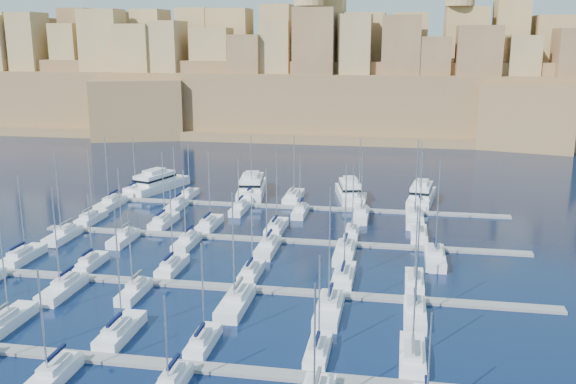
% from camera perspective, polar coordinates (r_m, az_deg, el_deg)
% --- Properties ---
extents(ground, '(600.00, 600.00, 0.00)m').
position_cam_1_polar(ground, '(100.76, -2.23, -6.12)').
color(ground, black).
rests_on(ground, ground).
extents(pontoon_near, '(84.00, 2.00, 0.40)m').
position_cam_1_polar(pontoon_near, '(70.71, -8.32, -15.13)').
color(pontoon_near, slate).
rests_on(pontoon_near, ground).
extents(pontoon_mid_near, '(84.00, 2.00, 0.40)m').
position_cam_1_polar(pontoon_mid_near, '(89.79, -3.88, -8.55)').
color(pontoon_mid_near, slate).
rests_on(pontoon_mid_near, ground).
extents(pontoon_mid_far, '(84.00, 2.00, 0.40)m').
position_cam_1_polar(pontoon_mid_far, '(109.96, -1.12, -4.29)').
color(pontoon_mid_far, slate).
rests_on(pontoon_mid_far, ground).
extents(pontoon_far, '(84.00, 2.00, 0.40)m').
position_cam_1_polar(pontoon_far, '(130.72, 0.75, -1.36)').
color(pontoon_far, slate).
rests_on(pontoon_far, ground).
extents(sailboat_1, '(2.84, 9.47, 14.43)m').
position_cam_1_polar(sailboat_1, '(85.70, -23.76, -10.46)').
color(sailboat_1, white).
rests_on(sailboat_1, ground).
extents(sailboat_2, '(2.78, 9.27, 15.87)m').
position_cam_1_polar(sailboat_2, '(78.74, -14.69, -11.86)').
color(sailboat_2, white).
rests_on(sailboat_2, ground).
extents(sailboat_3, '(2.32, 7.74, 12.47)m').
position_cam_1_polar(sailboat_3, '(74.62, -7.55, -13.03)').
color(sailboat_3, white).
rests_on(sailboat_3, ground).
extents(sailboat_4, '(2.39, 7.97, 11.80)m').
position_cam_1_polar(sailboat_4, '(72.15, 2.70, -13.91)').
color(sailboat_4, white).
rests_on(sailboat_4, ground).
extents(sailboat_5, '(2.73, 9.09, 12.80)m').
position_cam_1_polar(sailboat_5, '(72.22, 10.99, -14.12)').
color(sailboat_5, white).
rests_on(sailboat_5, ground).
extents(sailboat_8, '(2.67, 8.91, 12.71)m').
position_cam_1_polar(sailboat_8, '(71.33, -20.31, -15.15)').
color(sailboat_8, white).
rests_on(sailboat_8, ground).
extents(sailboat_12, '(2.81, 9.36, 13.72)m').
position_cam_1_polar(sailboat_12, '(108.77, -22.47, -5.27)').
color(sailboat_12, white).
rests_on(sailboat_12, ground).
extents(sailboat_13, '(2.29, 7.63, 11.70)m').
position_cam_1_polar(sailboat_13, '(102.33, -17.10, -6.00)').
color(sailboat_13, white).
rests_on(sailboat_13, ground).
extents(sailboat_14, '(2.57, 8.55, 13.54)m').
position_cam_1_polar(sailboat_14, '(97.71, -10.27, -6.53)').
color(sailboat_14, white).
rests_on(sailboat_14, ground).
extents(sailboat_15, '(2.48, 8.27, 12.30)m').
position_cam_1_polar(sailboat_15, '(94.18, -3.26, -7.11)').
color(sailboat_15, white).
rests_on(sailboat_15, ground).
extents(sailboat_16, '(2.86, 9.53, 14.88)m').
position_cam_1_polar(sailboat_16, '(92.74, 4.98, -7.46)').
color(sailboat_16, white).
rests_on(sailboat_16, ground).
extents(sailboat_17, '(2.57, 8.57, 12.05)m').
position_cam_1_polar(sailboat_17, '(92.06, 11.17, -7.86)').
color(sailboat_17, white).
rests_on(sailboat_17, ground).
extents(sailboat_19, '(2.88, 9.59, 15.22)m').
position_cam_1_polar(sailboat_19, '(93.29, -19.38, -8.09)').
color(sailboat_19, white).
rests_on(sailboat_19, ground).
extents(sailboat_20, '(2.34, 7.81, 12.17)m').
position_cam_1_polar(sailboat_20, '(89.73, -13.50, -8.57)').
color(sailboat_20, white).
rests_on(sailboat_20, ground).
extents(sailboat_21, '(3.09, 10.30, 15.80)m').
position_cam_1_polar(sailboat_21, '(84.12, -4.67, -9.72)').
color(sailboat_21, white).
rests_on(sailboat_21, ground).
extents(sailboat_22, '(3.08, 10.27, 16.97)m').
position_cam_1_polar(sailboat_22, '(82.07, 3.68, -10.32)').
color(sailboat_22, white).
rests_on(sailboat_22, ground).
extents(sailboat_23, '(2.73, 9.11, 14.71)m').
position_cam_1_polar(sailboat_23, '(82.25, 11.20, -10.53)').
color(sailboat_23, white).
rests_on(sailboat_23, ground).
extents(sailboat_24, '(2.65, 8.83, 13.96)m').
position_cam_1_polar(sailboat_24, '(126.50, -17.10, -2.24)').
color(sailboat_24, white).
rests_on(sailboat_24, ground).
extents(sailboat_25, '(2.86, 9.54, 13.96)m').
position_cam_1_polar(sailboat_25, '(121.04, -10.99, -2.58)').
color(sailboat_25, white).
rests_on(sailboat_25, ground).
extents(sailboat_26, '(2.78, 9.28, 14.34)m').
position_cam_1_polar(sailboat_26, '(118.10, -7.01, -2.84)').
color(sailboat_26, white).
rests_on(sailboat_26, ground).
extents(sailboat_27, '(2.82, 9.40, 14.74)m').
position_cam_1_polar(sailboat_27, '(115.20, -1.05, -3.16)').
color(sailboat_27, white).
rests_on(sailboat_27, ground).
extents(sailboat_28, '(2.36, 7.87, 12.66)m').
position_cam_1_polar(sailboat_28, '(112.75, 5.71, -3.62)').
color(sailboat_28, white).
rests_on(sailboat_28, ground).
extents(sailboat_29, '(2.78, 9.28, 15.34)m').
position_cam_1_polar(sailboat_29, '(113.19, 11.55, -3.75)').
color(sailboat_29, white).
rests_on(sailboat_29, ground).
extents(sailboat_30, '(2.80, 9.33, 15.47)m').
position_cam_1_polar(sailboat_30, '(117.23, -19.36, -3.65)').
color(sailboat_30, white).
rests_on(sailboat_30, ground).
extents(sailboat_31, '(2.54, 8.48, 13.25)m').
position_cam_1_polar(sailboat_31, '(112.73, -14.41, -3.99)').
color(sailboat_31, white).
rests_on(sailboat_31, ground).
extents(sailboat_32, '(2.63, 8.76, 13.44)m').
position_cam_1_polar(sailboat_32, '(108.51, -8.98, -4.41)').
color(sailboat_32, white).
rests_on(sailboat_32, ground).
extents(sailboat_33, '(2.84, 9.45, 14.21)m').
position_cam_1_polar(sailboat_33, '(104.61, -1.82, -4.93)').
color(sailboat_33, white).
rests_on(sailboat_33, ground).
extents(sailboat_34, '(3.04, 10.12, 15.38)m').
position_cam_1_polar(sailboat_34, '(102.55, 5.08, -5.36)').
color(sailboat_34, white).
rests_on(sailboat_34, ground).
extents(sailboat_35, '(3.04, 10.15, 16.51)m').
position_cam_1_polar(sailboat_35, '(102.39, 12.92, -5.69)').
color(sailboat_35, white).
rests_on(sailboat_35, ground).
extents(sailboat_36, '(2.38, 7.94, 13.11)m').
position_cam_1_polar(sailboat_36, '(145.52, -13.46, 0.03)').
color(sailboat_36, white).
rests_on(sailboat_36, ground).
extents(sailboat_37, '(2.28, 7.61, 12.04)m').
position_cam_1_polar(sailboat_37, '(140.90, -8.81, -0.20)').
color(sailboat_37, white).
rests_on(sailboat_37, ground).
extents(sailboat_38, '(2.73, 9.09, 14.27)m').
position_cam_1_polar(sailboat_38, '(137.81, -3.30, -0.36)').
color(sailboat_38, white).
rests_on(sailboat_38, ground).
extents(sailboat_39, '(3.20, 10.66, 14.20)m').
position_cam_1_polar(sailboat_39, '(136.77, 0.48, -0.44)').
color(sailboat_39, white).
rests_on(sailboat_39, ground).
extents(sailboat_40, '(2.84, 9.46, 14.37)m').
position_cam_1_polar(sailboat_40, '(134.64, 6.31, -0.75)').
color(sailboat_40, white).
rests_on(sailboat_40, ground).
extents(sailboat_41, '(2.69, 8.95, 13.77)m').
position_cam_1_polar(sailboat_41, '(134.22, 11.56, -1.00)').
color(sailboat_41, white).
rests_on(sailboat_41, ground).
extents(sailboat_42, '(3.11, 10.35, 15.03)m').
position_cam_1_polar(sailboat_42, '(136.17, -15.52, -1.01)').
color(sailboat_42, white).
rests_on(sailboat_42, ground).
extents(sailboat_43, '(2.51, 8.35, 13.29)m').
position_cam_1_polar(sailboat_43, '(131.74, -9.87, -1.21)').
color(sailboat_43, white).
rests_on(sailboat_43, ground).
extents(sailboat_44, '(2.46, 8.22, 11.23)m').
position_cam_1_polar(sailboat_44, '(128.00, -4.34, -1.49)').
color(sailboat_44, white).
rests_on(sailboat_44, ground).
extents(sailboat_45, '(2.41, 8.04, 12.45)m').
position_cam_1_polar(sailboat_45, '(125.67, 1.09, -1.73)').
color(sailboat_45, white).
rests_on(sailboat_45, ground).
extents(sailboat_46, '(2.79, 9.30, 13.83)m').
position_cam_1_polar(sailboat_46, '(123.83, 6.51, -2.05)').
color(sailboat_46, white).
rests_on(sailboat_46, ground).
extents(sailboat_47, '(3.25, 10.85, 16.29)m').
position_cam_1_polar(sailboat_47, '(122.93, 11.19, -2.32)').
color(sailboat_47, white).
rests_on(sailboat_47, ground).
extents(motor_yacht_a, '(10.35, 18.21, 5.25)m').
position_cam_1_polar(motor_yacht_a, '(148.61, -11.60, 0.81)').
color(motor_yacht_a, white).
rests_on(motor_yacht_a, ground).
extents(motor_yacht_b, '(7.75, 18.48, 5.25)m').
position_cam_1_polar(motor_yacht_b, '(142.20, -3.22, 0.49)').
color(motor_yacht_b, white).
rests_on(motor_yacht_b, ground).
extents(motor_yacht_c, '(7.65, 16.00, 5.25)m').
position_cam_1_polar(motor_yacht_c, '(137.74, 5.50, 0.01)').
color(motor_yacht_c, white).
rests_on(motor_yacht_c, ground).
extents(motor_yacht_d, '(6.56, 15.63, 5.25)m').
position_cam_1_polar(motor_yacht_d, '(137.32, 11.77, -0.26)').
color(motor_yacht_d, white).
rests_on(motor_yacht_d, ground).
extents(fortified_city, '(460.00, 108.95, 59.52)m').
position_cam_1_polar(fortified_city, '(249.45, 5.40, 9.16)').
color(fortified_city, brown).
rests_on(fortified_city, ground).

